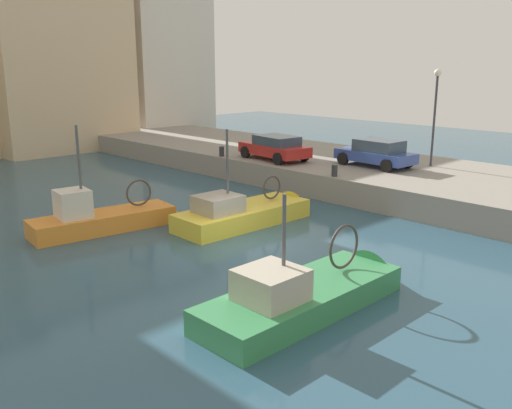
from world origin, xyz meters
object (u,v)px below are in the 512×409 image
(fishing_boat_yellow, at_px, (249,220))
(fishing_boat_orange, at_px, (110,225))
(quay_streetlamp, at_px, (436,101))
(parked_car_red, at_px, (275,147))
(mooring_bollard_south, at_px, (335,171))
(mooring_bollard_mid, at_px, (222,151))
(parked_car_blue, at_px, (376,153))
(fishing_boat_green, at_px, (311,302))

(fishing_boat_yellow, relative_size, fishing_boat_orange, 1.03)
(fishing_boat_yellow, bearing_deg, quay_streetlamp, -10.20)
(parked_car_red, relative_size, mooring_bollard_south, 7.90)
(mooring_bollard_mid, bearing_deg, quay_streetlamp, -59.99)
(fishing_boat_yellow, relative_size, mooring_bollard_mid, 12.02)
(parked_car_red, relative_size, quay_streetlamp, 0.90)
(parked_car_red, bearing_deg, mooring_bollard_mid, 114.79)
(mooring_bollard_south, bearing_deg, quay_streetlamp, -17.49)
(fishing_boat_orange, height_order, parked_car_blue, fishing_boat_orange)
(fishing_boat_orange, distance_m, parked_car_blue, 13.86)
(fishing_boat_orange, bearing_deg, parked_car_blue, -13.57)
(fishing_boat_orange, relative_size, parked_car_blue, 1.56)
(fishing_boat_green, xyz_separation_m, fishing_boat_orange, (-0.18, 10.13, 0.03))
(fishing_boat_yellow, distance_m, parked_car_red, 8.45)
(mooring_bollard_south, height_order, mooring_bollard_mid, same)
(fishing_boat_yellow, bearing_deg, fishing_boat_orange, 145.12)
(fishing_boat_green, bearing_deg, parked_car_blue, 27.64)
(mooring_bollard_south, relative_size, quay_streetlamp, 0.11)
(mooring_bollard_south, relative_size, mooring_bollard_mid, 1.00)
(parked_car_red, bearing_deg, mooring_bollard_south, -104.57)
(fishing_boat_orange, bearing_deg, quay_streetlamp, -18.32)
(parked_car_red, distance_m, mooring_bollard_mid, 3.20)
(mooring_bollard_south, bearing_deg, fishing_boat_orange, 161.20)
(fishing_boat_green, xyz_separation_m, mooring_bollard_mid, (9.64, 14.79, 1.36))
(fishing_boat_green, distance_m, quay_streetlamp, 16.66)
(fishing_boat_green, distance_m, mooring_bollard_mid, 17.70)
(fishing_boat_yellow, xyz_separation_m, mooring_bollard_mid, (5.30, 7.81, 1.37))
(parked_car_red, distance_m, quay_streetlamp, 8.54)
(parked_car_blue, xyz_separation_m, mooring_bollard_south, (-3.54, -0.12, -0.43))
(fishing_boat_green, distance_m, parked_car_blue, 14.99)
(parked_car_blue, xyz_separation_m, quay_streetlamp, (2.11, -1.90, 2.55))
(fishing_boat_yellow, bearing_deg, mooring_bollard_south, -2.05)
(fishing_boat_orange, distance_m, mooring_bollard_mid, 10.95)
(fishing_boat_green, bearing_deg, mooring_bollard_south, 35.16)
(parked_car_red, height_order, parked_car_blue, parked_car_blue)
(parked_car_blue, distance_m, mooring_bollard_south, 3.57)
(fishing_boat_yellow, relative_size, mooring_bollard_south, 12.02)
(parked_car_red, bearing_deg, fishing_boat_orange, -170.94)
(parked_car_blue, bearing_deg, mooring_bollard_south, -178.12)
(fishing_boat_green, distance_m, parked_car_red, 16.29)
(parked_car_red, distance_m, parked_car_blue, 5.47)
(quay_streetlamp, bearing_deg, parked_car_blue, 137.97)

